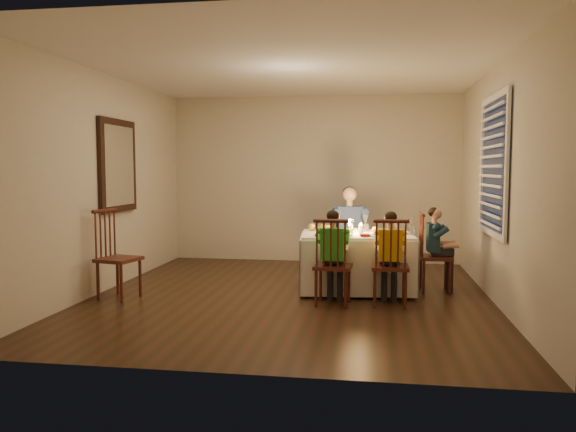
# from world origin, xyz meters

# --- Properties ---
(ground) EXTENTS (5.00, 5.00, 0.00)m
(ground) POSITION_xyz_m (0.00, 0.00, 0.00)
(ground) COLOR black
(ground) RESTS_ON ground
(wall_left) EXTENTS (0.02, 5.00, 2.60)m
(wall_left) POSITION_xyz_m (-2.25, 0.00, 1.30)
(wall_left) COLOR #B9B39E
(wall_left) RESTS_ON ground
(wall_right) EXTENTS (0.02, 5.00, 2.60)m
(wall_right) POSITION_xyz_m (2.25, 0.00, 1.30)
(wall_right) COLOR #B9B39E
(wall_right) RESTS_ON ground
(wall_back) EXTENTS (4.50, 0.02, 2.60)m
(wall_back) POSITION_xyz_m (0.00, 2.50, 1.30)
(wall_back) COLOR #B9B39E
(wall_back) RESTS_ON ground
(ceiling) EXTENTS (5.00, 5.00, 0.00)m
(ceiling) POSITION_xyz_m (0.00, 0.00, 2.60)
(ceiling) COLOR white
(ceiling) RESTS_ON wall_back
(dining_table) EXTENTS (1.42, 1.08, 0.66)m
(dining_table) POSITION_xyz_m (0.74, 0.40, 0.49)
(dining_table) COLOR white
(dining_table) RESTS_ON ground
(chair_adult) EXTENTS (0.45, 0.43, 0.94)m
(chair_adult) POSITION_xyz_m (0.62, 1.14, 0.00)
(chair_adult) COLOR #3B1310
(chair_adult) RESTS_ON ground
(chair_near_left) EXTENTS (0.41, 0.40, 0.94)m
(chair_near_left) POSITION_xyz_m (0.51, -0.34, 0.00)
(chair_near_left) COLOR #3B1310
(chair_near_left) RESTS_ON ground
(chair_near_right) EXTENTS (0.39, 0.37, 0.94)m
(chair_near_right) POSITION_xyz_m (1.11, -0.28, 0.00)
(chair_near_right) COLOR #3B1310
(chair_near_right) RESTS_ON ground
(chair_end) EXTENTS (0.38, 0.40, 0.94)m
(chair_end) POSITION_xyz_m (1.66, 0.48, 0.00)
(chair_end) COLOR #3B1310
(chair_end) RESTS_ON ground
(chair_extra) EXTENTS (0.48, 0.49, 1.01)m
(chair_extra) POSITION_xyz_m (-1.90, -0.40, 0.00)
(chair_extra) COLOR #3B1310
(chair_extra) RESTS_ON ground
(adult) EXTENTS (0.51, 0.48, 1.23)m
(adult) POSITION_xyz_m (0.62, 1.14, 0.00)
(adult) COLOR navy
(adult) RESTS_ON ground
(child_green) EXTENTS (0.35, 0.33, 1.03)m
(child_green) POSITION_xyz_m (0.51, -0.34, 0.00)
(child_green) COLOR green
(child_green) RESTS_ON ground
(child_yellow) EXTENTS (0.33, 0.30, 1.02)m
(child_yellow) POSITION_xyz_m (1.11, -0.28, 0.00)
(child_yellow) COLOR yellow
(child_yellow) RESTS_ON ground
(child_teal) EXTENTS (0.30, 0.33, 1.01)m
(child_teal) POSITION_xyz_m (1.66, 0.48, 0.00)
(child_teal) COLOR #19323E
(child_teal) RESTS_ON ground
(setting_adult) EXTENTS (0.28, 0.28, 0.02)m
(setting_adult) POSITION_xyz_m (0.67, 0.65, 0.70)
(setting_adult) COLOR white
(setting_adult) RESTS_ON dining_table
(setting_green) EXTENTS (0.28, 0.28, 0.02)m
(setting_green) POSITION_xyz_m (0.50, 0.06, 0.70)
(setting_green) COLOR white
(setting_green) RESTS_ON dining_table
(setting_yellow) EXTENTS (0.28, 0.28, 0.02)m
(setting_yellow) POSITION_xyz_m (1.02, 0.14, 0.70)
(setting_yellow) COLOR white
(setting_yellow) RESTS_ON dining_table
(setting_teal) EXTENTS (0.28, 0.28, 0.02)m
(setting_teal) POSITION_xyz_m (1.21, 0.42, 0.70)
(setting_teal) COLOR white
(setting_teal) RESTS_ON dining_table
(candle_left) EXTENTS (0.06, 0.06, 0.10)m
(candle_left) POSITION_xyz_m (0.66, 0.39, 0.74)
(candle_left) COLOR silver
(candle_left) RESTS_ON dining_table
(candle_right) EXTENTS (0.06, 0.06, 0.10)m
(candle_right) POSITION_xyz_m (0.79, 0.41, 0.74)
(candle_right) COLOR silver
(candle_right) RESTS_ON dining_table
(squash) EXTENTS (0.09, 0.09, 0.09)m
(squash) POSITION_xyz_m (0.17, 0.63, 0.74)
(squash) COLOR yellow
(squash) RESTS_ON dining_table
(orange_fruit) EXTENTS (0.08, 0.08, 0.08)m
(orange_fruit) POSITION_xyz_m (0.95, 0.47, 0.73)
(orange_fruit) COLOR #FA9E15
(orange_fruit) RESTS_ON dining_table
(serving_bowl) EXTENTS (0.28, 0.28, 0.06)m
(serving_bowl) POSITION_xyz_m (0.34, 0.64, 0.72)
(serving_bowl) COLOR white
(serving_bowl) RESTS_ON dining_table
(wall_mirror) EXTENTS (0.06, 0.95, 1.15)m
(wall_mirror) POSITION_xyz_m (-2.22, 0.30, 1.50)
(wall_mirror) COLOR black
(wall_mirror) RESTS_ON wall_left
(window_blinds) EXTENTS (0.07, 1.34, 1.54)m
(window_blinds) POSITION_xyz_m (2.21, 0.10, 1.50)
(window_blinds) COLOR black
(window_blinds) RESTS_ON wall_right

